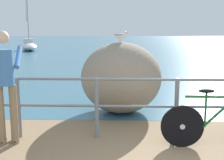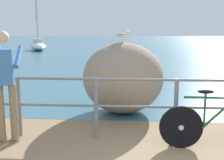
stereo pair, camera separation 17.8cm
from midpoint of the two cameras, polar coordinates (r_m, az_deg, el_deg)
The scene contains 8 objects.
ground_plane at distance 22.59m, azimuth 6.03°, elevation 5.18°, with size 120.00×120.00×0.10m, color #846B4C.
sea_surface at distance 50.51m, azimuth 4.91°, elevation 7.83°, with size 120.00×90.00×0.01m, color #38667A.
promenade_railing at distance 4.76m, azimuth 13.77°, elevation -4.36°, with size 7.93×0.07×1.02m.
bicycle at distance 4.63m, azimuth 21.27°, elevation -8.30°, with size 1.70×0.48×0.92m.
person_at_railing at distance 4.73m, azimuth -19.55°, elevation -0.29°, with size 0.53×0.67×1.78m.
breakwater_boulder_main at distance 6.20m, azimuth 3.06°, elevation 0.46°, with size 1.75×1.76×1.53m.
seagull at distance 6.21m, azimuth 2.90°, elevation 8.88°, with size 0.33×0.22×0.23m.
sailboat at distance 27.01m, azimuth -14.45°, elevation 7.30°, with size 2.97×4.55×6.16m.
Camera 2 is at (-0.73, -2.49, 1.78)m, focal length 45.65 mm.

